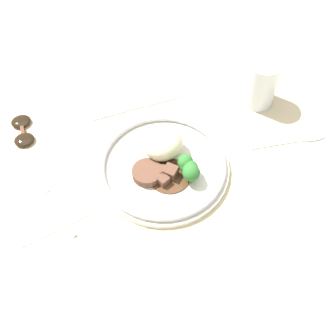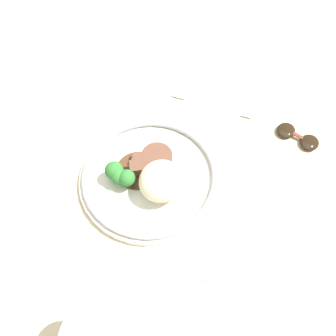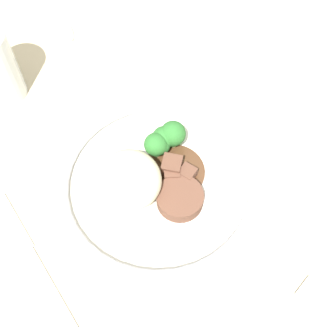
% 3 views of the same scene
% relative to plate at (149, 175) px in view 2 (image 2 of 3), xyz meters
% --- Properties ---
extents(ground_plane, '(8.00, 8.00, 0.00)m').
position_rel_plate_xyz_m(ground_plane, '(-0.02, -0.00, -0.06)').
color(ground_plane, tan).
extents(dining_table, '(1.40, 0.94, 0.04)m').
position_rel_plate_xyz_m(dining_table, '(-0.02, -0.00, -0.04)').
color(dining_table, beige).
rests_on(dining_table, ground).
extents(napkin, '(0.18, 0.16, 0.00)m').
position_rel_plate_xyz_m(napkin, '(-0.25, 0.00, -0.02)').
color(napkin, white).
rests_on(napkin, dining_table).
extents(plate, '(0.27, 0.27, 0.08)m').
position_rel_plate_xyz_m(plate, '(0.00, 0.00, 0.00)').
color(plate, silver).
rests_on(plate, dining_table).
extents(fork, '(0.06, 0.18, 0.00)m').
position_rel_plate_xyz_m(fork, '(-0.24, 0.02, -0.02)').
color(fork, '#B7B7BC').
rests_on(fork, napkin).
extents(knife, '(0.21, 0.02, 0.00)m').
position_rel_plate_xyz_m(knife, '(0.01, 0.18, -0.02)').
color(knife, '#B7B7BC').
rests_on(knife, dining_table).
extents(spoon, '(0.17, 0.04, 0.01)m').
position_rel_plate_xyz_m(spoon, '(0.31, -0.03, -0.02)').
color(spoon, '#B7B7BC').
rests_on(spoon, dining_table).
extents(sunglasses, '(0.05, 0.09, 0.01)m').
position_rel_plate_xyz_m(sunglasses, '(-0.26, 0.19, -0.01)').
color(sunglasses, black).
rests_on(sunglasses, dining_table).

